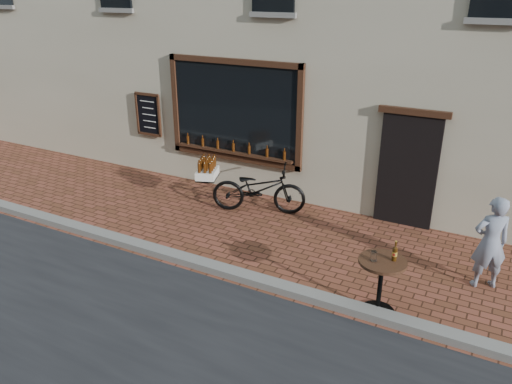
% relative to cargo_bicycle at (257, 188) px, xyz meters
% --- Properties ---
extents(ground, '(90.00, 90.00, 0.00)m').
position_rel_cargo_bicycle_xyz_m(ground, '(0.91, -2.61, -0.52)').
color(ground, brown).
rests_on(ground, ground).
extents(kerb, '(90.00, 0.25, 0.12)m').
position_rel_cargo_bicycle_xyz_m(kerb, '(0.91, -2.41, -0.46)').
color(kerb, slate).
rests_on(kerb, ground).
extents(cargo_bicycle, '(2.31, 1.33, 1.09)m').
position_rel_cargo_bicycle_xyz_m(cargo_bicycle, '(0.00, 0.00, 0.00)').
color(cargo_bicycle, black).
rests_on(cargo_bicycle, ground).
extents(bistro_table, '(0.68, 0.68, 1.16)m').
position_rel_cargo_bicycle_xyz_m(bistro_table, '(3.18, -2.26, 0.10)').
color(bistro_table, black).
rests_on(bistro_table, ground).
extents(pedestrian, '(0.66, 0.58, 1.52)m').
position_rel_cargo_bicycle_xyz_m(pedestrian, '(4.45, -0.79, 0.24)').
color(pedestrian, gray).
rests_on(pedestrian, ground).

